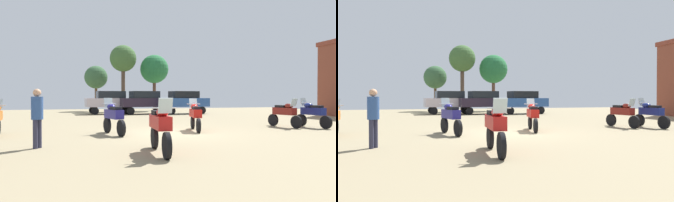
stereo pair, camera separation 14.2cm
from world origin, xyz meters
TOP-DOWN VIEW (x-y plane):
  - ground_plane at (0.00, 0.00)m, footprint 44.00×52.00m
  - motorcycle_2 at (6.08, 0.84)m, footprint 0.71×2.09m
  - motorcycle_4 at (7.31, 0.33)m, footprint 0.65×2.10m
  - motorcycle_6 at (-1.66, -4.48)m, footprint 0.62×2.31m
  - motorcycle_7 at (1.19, 0.50)m, footprint 0.72×2.22m
  - motorcycle_10 at (-2.48, 0.10)m, footprint 0.81×2.11m
  - car_1 at (1.51, 14.17)m, footprint 4.51×2.39m
  - car_2 at (-1.35, 14.95)m, footprint 4.46×2.22m
  - car_3 at (4.93, 13.54)m, footprint 4.48×2.29m
  - person_1 at (-4.98, -2.69)m, footprint 0.47×0.47m
  - tree_2 at (-2.37, 21.06)m, footprint 2.42×2.42m
  - tree_4 at (3.73, 20.05)m, footprint 3.05×3.05m
  - tree_5 at (0.34, 19.76)m, footprint 2.76×2.76m

SIDE VIEW (x-z plane):
  - ground_plane at x=0.00m, z-range 0.00..0.02m
  - motorcycle_2 at x=6.08m, z-range 0.01..1.46m
  - motorcycle_7 at x=1.19m, z-range 0.01..1.46m
  - motorcycle_4 at x=7.31m, z-range 0.00..1.47m
  - motorcycle_10 at x=-2.48m, z-range 0.01..1.49m
  - motorcycle_6 at x=-1.66m, z-range 0.01..1.52m
  - person_1 at x=-4.98m, z-range 0.17..1.94m
  - car_1 at x=1.51m, z-range 0.19..2.19m
  - car_2 at x=-1.35m, z-range 0.19..2.19m
  - car_3 at x=4.93m, z-range 0.19..2.19m
  - tree_2 at x=-2.37m, z-range 1.17..5.96m
  - tree_4 at x=3.73m, z-range 1.46..7.48m
  - tree_5 at x=0.34m, z-range 1.97..8.84m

